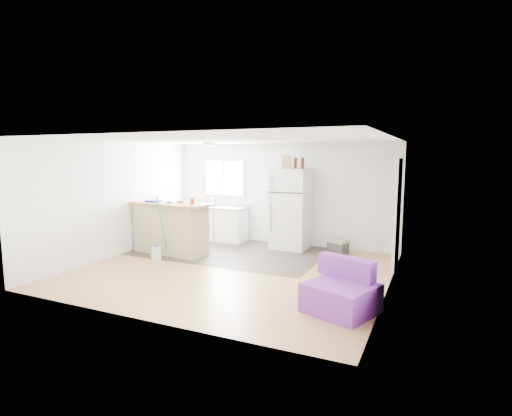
{
  "coord_description": "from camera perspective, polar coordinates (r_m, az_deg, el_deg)",
  "views": [
    {
      "loc": [
        3.39,
        -6.38,
        2.13
      ],
      "look_at": [
        0.15,
        0.7,
        1.09
      ],
      "focal_mm": 28.0,
      "sensor_mm": 36.0,
      "label": 1
    }
  ],
  "objects": [
    {
      "name": "room",
      "position": [
        7.29,
        -3.4,
        0.26
      ],
      "size": [
        5.51,
        5.01,
        2.41
      ],
      "color": "#AF7949",
      "rests_on": "ground"
    },
    {
      "name": "vinyl_zone",
      "position": [
        8.93,
        -3.69,
        -6.19
      ],
      "size": [
        4.05,
        2.5,
        0.0
      ],
      "primitive_type": "cube",
      "color": "#322A25",
      "rests_on": "floor"
    },
    {
      "name": "window",
      "position": [
        10.17,
        -4.57,
        4.32
      ],
      "size": [
        1.18,
        0.06,
        0.98
      ],
      "color": "white",
      "rests_on": "back_wall"
    },
    {
      "name": "interior_door",
      "position": [
        8.04,
        19.56,
        -0.79
      ],
      "size": [
        0.11,
        0.92,
        2.1
      ],
      "color": "white",
      "rests_on": "right_wall"
    },
    {
      "name": "ceiling_fixture",
      "position": [
        8.87,
        -6.72,
        9.05
      ],
      "size": [
        0.3,
        0.3,
        0.07
      ],
      "primitive_type": "cylinder",
      "color": "white",
      "rests_on": "ceiling"
    },
    {
      "name": "kitchen_cabinets",
      "position": [
        10.16,
        -6.4,
        -2.05
      ],
      "size": [
        1.92,
        0.65,
        1.12
      ],
      "rotation": [
        0.0,
        0.0,
        -0.03
      ],
      "color": "white",
      "rests_on": "floor"
    },
    {
      "name": "peninsula",
      "position": [
        8.84,
        -12.1,
        -2.77
      ],
      "size": [
        1.87,
        0.87,
        1.11
      ],
      "rotation": [
        0.0,
        0.0,
        -0.1
      ],
      "color": "tan",
      "rests_on": "floor"
    },
    {
      "name": "refrigerator",
      "position": [
        9.09,
        4.97,
        -0.12
      ],
      "size": [
        0.8,
        0.77,
        1.82
      ],
      "rotation": [
        0.0,
        0.0,
        -0.0
      ],
      "color": "white",
      "rests_on": "floor"
    },
    {
      "name": "cooler",
      "position": [
        8.79,
        11.6,
        -5.48
      ],
      "size": [
        0.49,
        0.42,
        0.32
      ],
      "rotation": [
        0.0,
        0.0,
        -0.41
      ],
      "color": "#313134",
      "rests_on": "floor"
    },
    {
      "name": "purple_seat",
      "position": [
        5.7,
        12.14,
        -11.78
      ],
      "size": [
        1.07,
        1.06,
        0.7
      ],
      "rotation": [
        0.0,
        0.0,
        -0.36
      ],
      "color": "purple",
      "rests_on": "floor"
    },
    {
      "name": "cleaner_jug",
      "position": [
        8.39,
        -14.04,
        -6.29
      ],
      "size": [
        0.17,
        0.13,
        0.33
      ],
      "rotation": [
        0.0,
        0.0,
        -0.17
      ],
      "color": "white",
      "rests_on": "floor"
    },
    {
      "name": "mop",
      "position": [
        8.49,
        -14.02,
        -5.54
      ],
      "size": [
        0.23,
        0.37,
        1.33
      ],
      "rotation": [
        0.0,
        0.0,
        0.09
      ],
      "color": "green",
      "rests_on": "floor"
    },
    {
      "name": "red_cup",
      "position": [
        8.45,
        -9.1,
        1.0
      ],
      "size": [
        0.09,
        0.09,
        0.12
      ],
      "primitive_type": "cylinder",
      "rotation": [
        0.0,
        0.0,
        -0.1
      ],
      "color": "red",
      "rests_on": "peninsula"
    },
    {
      "name": "blue_tray",
      "position": [
        8.98,
        -14.46,
        0.97
      ],
      "size": [
        0.31,
        0.24,
        0.04
      ],
      "primitive_type": "cube",
      "rotation": [
        0.0,
        0.0,
        0.06
      ],
      "color": "#1217AE",
      "rests_on": "peninsula"
    },
    {
      "name": "tool_a",
      "position": [
        8.74,
        -10.76,
        0.88
      ],
      "size": [
        0.14,
        0.05,
        0.03
      ],
      "primitive_type": "cube",
      "rotation": [
        0.0,
        0.0,
        -0.04
      ],
      "color": "black",
      "rests_on": "peninsula"
    },
    {
      "name": "tool_b",
      "position": [
        8.67,
        -12.33,
        0.77
      ],
      "size": [
        0.1,
        0.05,
        0.03
      ],
      "primitive_type": "cube",
      "rotation": [
        0.0,
        0.0,
        0.13
      ],
      "color": "black",
      "rests_on": "peninsula"
    },
    {
      "name": "cardboard_box",
      "position": [
        8.96,
        4.39,
        6.58
      ],
      "size": [
        0.22,
        0.15,
        0.3
      ],
      "primitive_type": "cube",
      "rotation": [
        0.0,
        0.0,
        0.25
      ],
      "color": "tan",
      "rests_on": "refrigerator"
    },
    {
      "name": "bottle_left",
      "position": [
        8.93,
        5.66,
        6.4
      ],
      "size": [
        0.07,
        0.07,
        0.25
      ],
      "primitive_type": "cylinder",
      "rotation": [
        0.0,
        0.0,
        -0.06
      ],
      "color": "#3C190A",
      "rests_on": "refrigerator"
    },
    {
      "name": "bottle_right",
      "position": [
        8.91,
        6.66,
        6.39
      ],
      "size": [
        0.09,
        0.09,
        0.25
      ],
      "primitive_type": "cylinder",
      "rotation": [
        0.0,
        0.0,
        0.4
      ],
      "color": "#3C190A",
      "rests_on": "refrigerator"
    }
  ]
}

